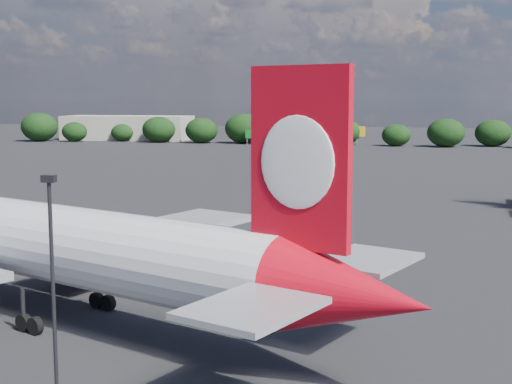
# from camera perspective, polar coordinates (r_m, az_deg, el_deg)

# --- Properties ---
(ground) EXTENTS (500.00, 500.00, 0.00)m
(ground) POSITION_cam_1_polar(r_m,az_deg,el_deg) (98.37, -3.50, -0.74)
(ground) COLOR black
(ground) RESTS_ON ground
(qantas_airliner) EXTENTS (46.22, 44.53, 15.78)m
(qantas_airliner) POSITION_cam_1_polar(r_m,az_deg,el_deg) (47.53, -15.66, -4.16)
(qantas_airliner) COLOR silver
(qantas_airliner) RESTS_ON ground
(apron_lamp_post) EXTENTS (0.55, 0.30, 11.25)m
(apron_lamp_post) POSITION_cam_1_polar(r_m,az_deg,el_deg) (29.76, -15.90, -8.26)
(apron_lamp_post) COLOR black
(apron_lamp_post) RESTS_ON ground
(terminal_building) EXTENTS (42.00, 16.00, 8.00)m
(terminal_building) POSITION_cam_1_polar(r_m,az_deg,el_deg) (243.59, -10.22, 5.08)
(terminal_building) COLOR #9E9788
(terminal_building) RESTS_ON ground
(highway_sign) EXTENTS (6.00, 0.30, 4.50)m
(highway_sign) POSITION_cam_1_polar(r_m,az_deg,el_deg) (214.68, -0.07, 4.64)
(highway_sign) COLOR #136322
(highway_sign) RESTS_ON ground
(billboard_yellow) EXTENTS (5.00, 0.30, 5.50)m
(billboard_yellow) POSITION_cam_1_polar(r_m,az_deg,el_deg) (216.61, 8.08, 4.79)
(billboard_yellow) COLOR orange
(billboard_yellow) RESTS_ON ground
(horizon_treeline) EXTENTS (205.91, 15.14, 9.29)m
(horizon_treeline) POSITION_cam_1_polar(r_m,az_deg,el_deg) (215.75, 4.79, 4.84)
(horizon_treeline) COLOR black
(horizon_treeline) RESTS_ON ground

